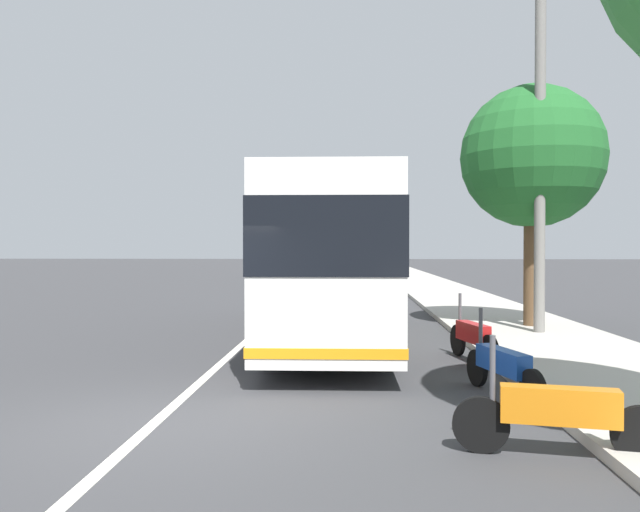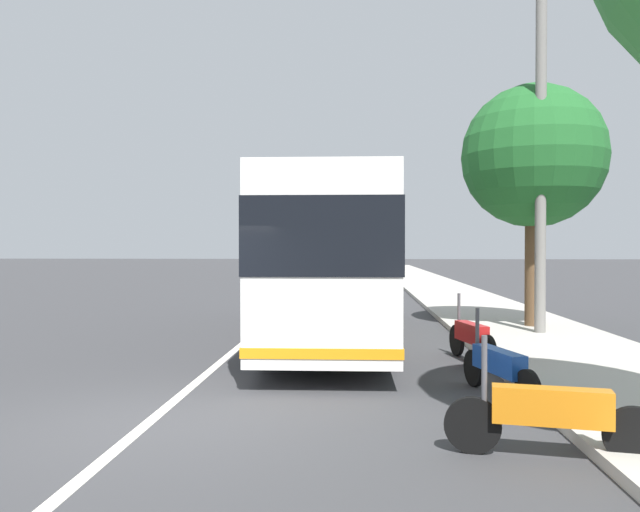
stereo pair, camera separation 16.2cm
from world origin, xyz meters
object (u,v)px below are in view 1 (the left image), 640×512
(motorcycle_nearest_curb, at_px, (473,337))
(utility_pole, at_px, (540,152))
(roadside_tree_mid_block, at_px, (532,158))
(motorcycle_angled, at_px, (558,413))
(motorcycle_by_tree, at_px, (502,366))
(car_far_distant, at_px, (340,267))
(car_side_street, at_px, (291,268))
(car_behind_bus, at_px, (342,271))
(coach_bus, at_px, (332,256))

(motorcycle_nearest_curb, xyz_separation_m, utility_pole, (3.25, -2.21, 3.98))
(motorcycle_nearest_curb, distance_m, roadside_tree_mid_block, 6.53)
(roadside_tree_mid_block, bearing_deg, motorcycle_angled, 165.49)
(motorcycle_angled, relative_size, motorcycle_by_tree, 1.00)
(car_far_distant, bearing_deg, car_side_street, 130.30)
(motorcycle_by_tree, height_order, roadside_tree_mid_block, roadside_tree_mid_block)
(car_side_street, bearing_deg, motorcycle_nearest_curb, 8.36)
(motorcycle_nearest_curb, xyz_separation_m, car_side_street, (32.26, 6.53, 0.21))
(car_side_street, xyz_separation_m, utility_pole, (-29.01, -8.74, 3.77))
(motorcycle_nearest_curb, bearing_deg, motorcycle_by_tree, 164.75)
(motorcycle_angled, bearing_deg, car_side_street, -69.03)
(motorcycle_by_tree, xyz_separation_m, car_behind_bus, (29.49, 2.69, 0.27))
(motorcycle_angled, height_order, car_far_distant, car_far_distant)
(car_side_street, bearing_deg, motorcycle_by_tree, 7.25)
(motorcycle_by_tree, xyz_separation_m, motorcycle_nearest_curb, (2.84, -0.13, 0.01))
(car_behind_bus, bearing_deg, car_side_street, 37.43)
(coach_bus, distance_m, utility_pole, 5.54)
(car_side_street, bearing_deg, motorcycle_angled, 6.47)
(motorcycle_nearest_curb, distance_m, car_side_street, 32.92)
(car_far_distant, bearing_deg, motorcycle_angled, -177.17)
(motorcycle_angled, relative_size, motorcycle_nearest_curb, 1.04)
(car_far_distant, bearing_deg, roadside_tree_mid_block, -171.13)
(coach_bus, distance_m, car_side_street, 29.54)
(coach_bus, relative_size, utility_pole, 1.30)
(motorcycle_angled, bearing_deg, roadside_tree_mid_block, -93.11)
(coach_bus, xyz_separation_m, motorcycle_nearest_curb, (-3.00, -2.74, -1.51))
(car_side_street, distance_m, roadside_tree_mid_block, 29.37)
(car_behind_bus, bearing_deg, motorcycle_angled, -171.42)
(motorcycle_nearest_curb, height_order, utility_pole, utility_pole)
(motorcycle_angled, bearing_deg, car_far_distant, -74.49)
(roadside_tree_mid_block, bearing_deg, car_side_street, 17.86)
(roadside_tree_mid_block, bearing_deg, motorcycle_by_tree, 161.10)
(car_behind_bus, height_order, roadside_tree_mid_block, roadside_tree_mid_block)
(utility_pole, bearing_deg, coach_bus, 92.91)
(car_behind_bus, bearing_deg, roadside_tree_mid_block, -162.84)
(coach_bus, relative_size, car_behind_bus, 2.73)
(car_far_distant, bearing_deg, coach_bus, 179.37)
(roadside_tree_mid_block, xyz_separation_m, utility_pole, (-1.29, 0.19, -0.05))
(utility_pole, bearing_deg, motorcycle_angled, 164.59)
(coach_bus, xyz_separation_m, motorcycle_by_tree, (-5.84, -2.62, -1.52))
(coach_bus, xyz_separation_m, roadside_tree_mid_block, (1.54, -5.14, 2.53))
(coach_bus, xyz_separation_m, motorcycle_angled, (-8.44, -2.56, -1.51))
(roadside_tree_mid_block, bearing_deg, motorcycle_nearest_curb, 152.17)
(coach_bus, height_order, roadside_tree_mid_block, roadside_tree_mid_block)
(motorcycle_by_tree, distance_m, car_far_distant, 38.26)
(car_far_distant, bearing_deg, motorcycle_nearest_curb, -176.24)
(car_far_distant, relative_size, car_side_street, 1.13)
(coach_bus, xyz_separation_m, car_behind_bus, (23.66, 0.07, -1.25))
(car_far_distant, xyz_separation_m, car_side_street, (-3.04, 3.43, -0.02))
(car_side_street, bearing_deg, utility_pole, 13.68)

